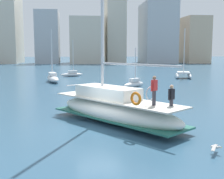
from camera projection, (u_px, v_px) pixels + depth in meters
ground_plane at (99, 128)px, 16.98m from camera, size 400.00×400.00×0.00m
main_sailboat at (115, 108)px, 17.95m from camera, size 7.72×9.09×13.98m
moored_sloop_near at (72, 74)px, 50.50m from camera, size 3.88×1.86×6.11m
moored_sloop_far at (53, 78)px, 41.46m from camera, size 2.61×5.84×7.28m
moored_catamaran at (183, 74)px, 47.19m from camera, size 3.79×5.53×7.82m
moored_cutter_left at (134, 83)px, 35.90m from camera, size 3.42×3.42×4.67m
seagull at (215, 147)px, 12.62m from camera, size 0.66×0.86×0.17m
waterfront_buildings at (75, 33)px, 103.49m from camera, size 89.51×20.89×27.89m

